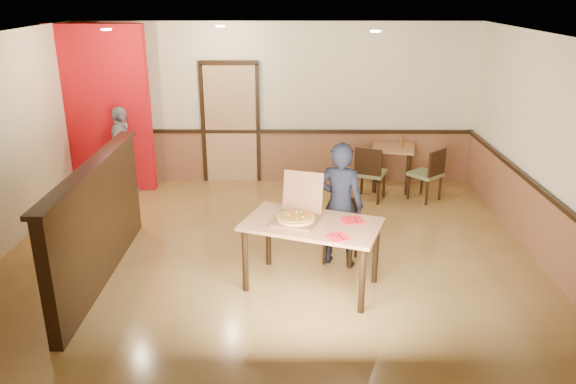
# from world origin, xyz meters

# --- Properties ---
(floor) EXTENTS (7.00, 7.00, 0.00)m
(floor) POSITION_xyz_m (0.00, 0.00, 0.00)
(floor) COLOR #AB8242
(floor) RESTS_ON ground
(ceiling) EXTENTS (7.00, 7.00, 0.00)m
(ceiling) POSITION_xyz_m (0.00, 0.00, 2.80)
(ceiling) COLOR black
(ceiling) RESTS_ON wall_back
(wall_back) EXTENTS (7.00, 0.00, 7.00)m
(wall_back) POSITION_xyz_m (0.00, 3.50, 1.40)
(wall_back) COLOR beige
(wall_back) RESTS_ON floor
(wall_right) EXTENTS (0.00, 7.00, 7.00)m
(wall_right) POSITION_xyz_m (3.50, 0.00, 1.40)
(wall_right) COLOR beige
(wall_right) RESTS_ON floor
(wainscot_back) EXTENTS (7.00, 0.04, 0.90)m
(wainscot_back) POSITION_xyz_m (0.00, 3.47, 0.45)
(wainscot_back) COLOR brown
(wainscot_back) RESTS_ON floor
(chair_rail_back) EXTENTS (7.00, 0.06, 0.06)m
(chair_rail_back) POSITION_xyz_m (0.00, 3.45, 0.92)
(chair_rail_back) COLOR black
(chair_rail_back) RESTS_ON wall_back
(wainscot_right) EXTENTS (0.04, 7.00, 0.90)m
(wainscot_right) POSITION_xyz_m (3.47, 0.00, 0.45)
(wainscot_right) COLOR brown
(wainscot_right) RESTS_ON floor
(chair_rail_right) EXTENTS (0.06, 7.00, 0.06)m
(chair_rail_right) POSITION_xyz_m (3.45, 0.00, 0.92)
(chair_rail_right) COLOR black
(chair_rail_right) RESTS_ON wall_right
(back_door) EXTENTS (0.90, 0.06, 2.10)m
(back_door) POSITION_xyz_m (-0.80, 3.46, 1.05)
(back_door) COLOR tan
(back_door) RESTS_ON wall_back
(booth_partition) EXTENTS (0.20, 3.10, 1.44)m
(booth_partition) POSITION_xyz_m (-2.00, -0.20, 0.74)
(booth_partition) COLOR black
(booth_partition) RESTS_ON floor
(red_accent_panel) EXTENTS (1.60, 0.20, 2.78)m
(red_accent_panel) POSITION_xyz_m (-2.90, 3.00, 1.40)
(red_accent_panel) COLOR red
(red_accent_panel) RESTS_ON floor
(spot_a) EXTENTS (0.14, 0.14, 0.02)m
(spot_a) POSITION_xyz_m (-2.30, 1.80, 2.78)
(spot_a) COLOR #FFEDB2
(spot_a) RESTS_ON ceiling
(spot_b) EXTENTS (0.14, 0.14, 0.02)m
(spot_b) POSITION_xyz_m (-0.80, 2.50, 2.78)
(spot_b) COLOR #FFEDB2
(spot_b) RESTS_ON ceiling
(spot_c) EXTENTS (0.14, 0.14, 0.02)m
(spot_c) POSITION_xyz_m (1.40, 1.50, 2.78)
(spot_c) COLOR #FFEDB2
(spot_c) RESTS_ON ceiling
(main_table) EXTENTS (1.73, 1.33, 0.82)m
(main_table) POSITION_xyz_m (0.52, -0.40, 0.71)
(main_table) COLOR #AC7048
(main_table) RESTS_ON floor
(diner_chair) EXTENTS (0.52, 0.52, 0.82)m
(diner_chair) POSITION_xyz_m (0.93, 0.32, 0.45)
(diner_chair) COLOR olive
(diner_chair) RESTS_ON floor
(side_chair_left) EXTENTS (0.60, 0.60, 0.93)m
(side_chair_left) POSITION_xyz_m (1.56, 2.44, 0.51)
(side_chair_left) COLOR olive
(side_chair_left) RESTS_ON floor
(side_chair_right) EXTENTS (0.62, 0.62, 0.89)m
(side_chair_right) POSITION_xyz_m (2.53, 2.45, 0.49)
(side_chair_right) COLOR olive
(side_chair_right) RESTS_ON floor
(side_table) EXTENTS (0.84, 0.84, 0.76)m
(side_table) POSITION_xyz_m (2.03, 3.05, 0.58)
(side_table) COLOR #AC7048
(side_table) RESTS_ON floor
(diner) EXTENTS (0.69, 0.57, 1.61)m
(diner) POSITION_xyz_m (0.89, 0.18, 0.80)
(diner) COLOR black
(diner) RESTS_ON floor
(passerby) EXTENTS (0.44, 0.92, 1.52)m
(passerby) POSITION_xyz_m (-2.53, 2.68, 0.76)
(passerby) COLOR gray
(passerby) RESTS_ON floor
(pizza_box) EXTENTS (0.63, 0.68, 0.51)m
(pizza_box) POSITION_xyz_m (0.35, -0.34, 0.88)
(pizza_box) COLOR brown
(pizza_box) RESTS_ON main_table
(pizza) EXTENTS (0.46, 0.46, 0.03)m
(pizza) POSITION_xyz_m (0.33, -0.39, 0.87)
(pizza) COLOR tan
(pizza) RESTS_ON pizza_box
(napkin_near) EXTENTS (0.29, 0.29, 0.01)m
(napkin_near) POSITION_xyz_m (0.78, -0.80, 0.82)
(napkin_near) COLOR red
(napkin_near) RESTS_ON main_table
(napkin_far) EXTENTS (0.28, 0.28, 0.01)m
(napkin_far) POSITION_xyz_m (0.99, -0.34, 0.82)
(napkin_far) COLOR red
(napkin_far) RESTS_ON main_table
(condiment) EXTENTS (0.06, 0.06, 0.15)m
(condiment) POSITION_xyz_m (2.15, 3.03, 0.83)
(condiment) COLOR brown
(condiment) RESTS_ON side_table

